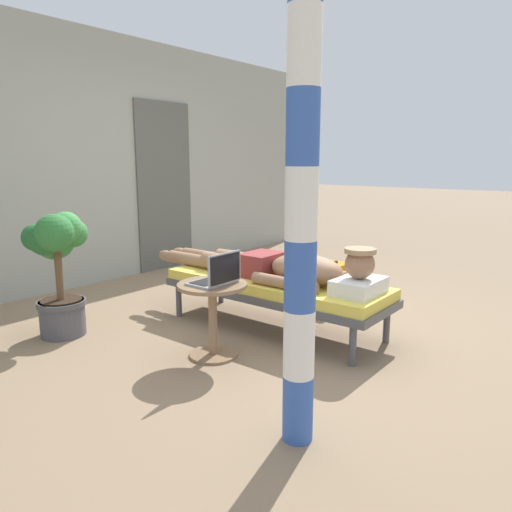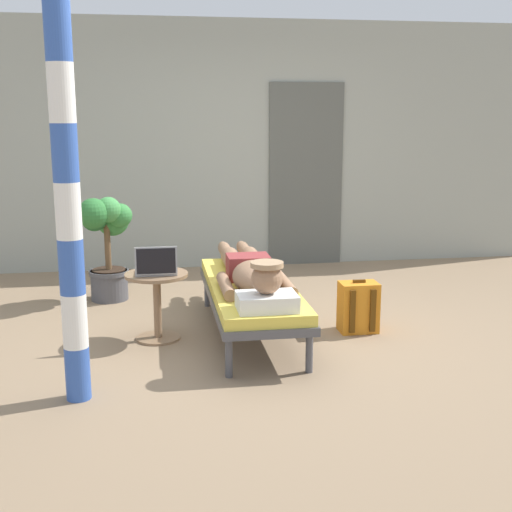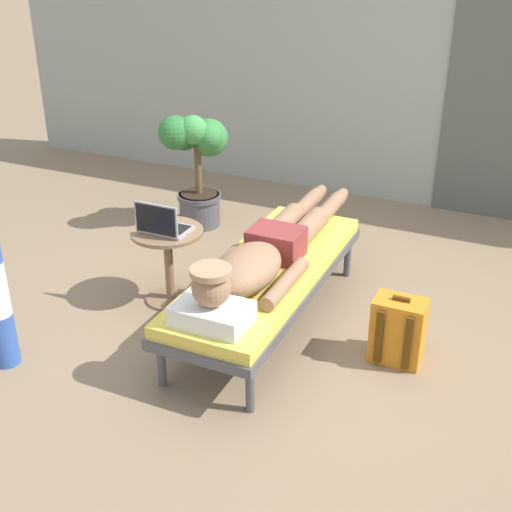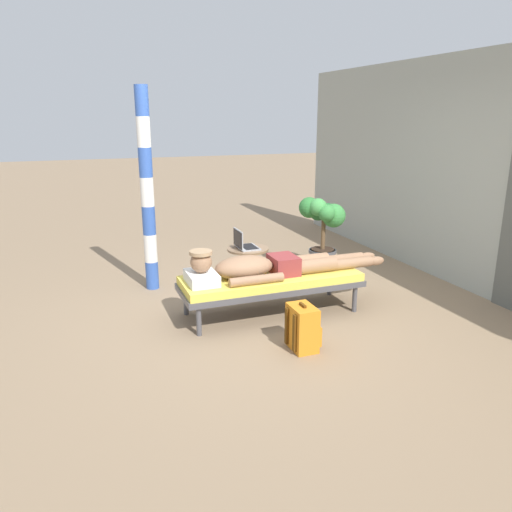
{
  "view_description": "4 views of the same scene",
  "coord_description": "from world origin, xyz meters",
  "px_view_note": "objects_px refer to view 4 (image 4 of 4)",
  "views": [
    {
      "loc": [
        -3.14,
        -2.25,
        1.36
      ],
      "look_at": [
        -0.1,
        0.17,
        0.58
      ],
      "focal_mm": 34.14,
      "sensor_mm": 36.0,
      "label": 1
    },
    {
      "loc": [
        -0.83,
        -5.02,
        1.72
      ],
      "look_at": [
        -0.06,
        -0.12,
        0.65
      ],
      "focal_mm": 47.26,
      "sensor_mm": 36.0,
      "label": 2
    },
    {
      "loc": [
        1.4,
        -3.46,
        2.36
      ],
      "look_at": [
        -0.13,
        -0.09,
        0.51
      ],
      "focal_mm": 47.72,
      "sensor_mm": 36.0,
      "label": 3
    },
    {
      "loc": [
        4.39,
        -1.86,
        2.01
      ],
      "look_at": [
        -0.09,
        -0.18,
        0.64
      ],
      "focal_mm": 34.81,
      "sensor_mm": 36.0,
      "label": 4
    }
  ],
  "objects_px": {
    "person_reclining": "(265,266)",
    "backpack": "(303,328)",
    "lounge_chair": "(271,282)",
    "porch_post": "(147,192)",
    "laptop": "(244,244)",
    "side_table": "(248,262)",
    "potted_plant": "(323,225)"
  },
  "relations": [
    {
      "from": "lounge_chair",
      "to": "person_reclining",
      "type": "bearing_deg",
      "value": -90.0
    },
    {
      "from": "lounge_chair",
      "to": "porch_post",
      "type": "bearing_deg",
      "value": -139.68
    },
    {
      "from": "laptop",
      "to": "side_table",
      "type": "bearing_deg",
      "value": 90.0
    },
    {
      "from": "lounge_chair",
      "to": "potted_plant",
      "type": "distance_m",
      "value": 1.69
    },
    {
      "from": "laptop",
      "to": "porch_post",
      "type": "height_order",
      "value": "porch_post"
    },
    {
      "from": "person_reclining",
      "to": "backpack",
      "type": "height_order",
      "value": "person_reclining"
    },
    {
      "from": "laptop",
      "to": "lounge_chair",
      "type": "bearing_deg",
      "value": 3.8
    },
    {
      "from": "person_reclining",
      "to": "backpack",
      "type": "xyz_separation_m",
      "value": [
        0.86,
        0.01,
        -0.32
      ]
    },
    {
      "from": "porch_post",
      "to": "person_reclining",
      "type": "bearing_deg",
      "value": 38.54
    },
    {
      "from": "backpack",
      "to": "potted_plant",
      "type": "xyz_separation_m",
      "value": [
        -2.02,
        1.25,
        0.41
      ]
    },
    {
      "from": "backpack",
      "to": "porch_post",
      "type": "xyz_separation_m",
      "value": [
        -2.08,
        -0.99,
        0.96
      ]
    },
    {
      "from": "potted_plant",
      "to": "backpack",
      "type": "bearing_deg",
      "value": -31.81
    },
    {
      "from": "person_reclining",
      "to": "potted_plant",
      "type": "height_order",
      "value": "potted_plant"
    },
    {
      "from": "lounge_chair",
      "to": "porch_post",
      "type": "distance_m",
      "value": 1.79
    },
    {
      "from": "backpack",
      "to": "laptop",
      "type": "bearing_deg",
      "value": 179.98
    },
    {
      "from": "potted_plant",
      "to": "porch_post",
      "type": "bearing_deg",
      "value": -91.44
    },
    {
      "from": "backpack",
      "to": "porch_post",
      "type": "relative_size",
      "value": 0.18
    },
    {
      "from": "lounge_chair",
      "to": "person_reclining",
      "type": "distance_m",
      "value": 0.18
    },
    {
      "from": "person_reclining",
      "to": "backpack",
      "type": "bearing_deg",
      "value": 1.0
    },
    {
      "from": "laptop",
      "to": "potted_plant",
      "type": "distance_m",
      "value": 1.33
    },
    {
      "from": "laptop",
      "to": "potted_plant",
      "type": "height_order",
      "value": "potted_plant"
    },
    {
      "from": "person_reclining",
      "to": "porch_post",
      "type": "height_order",
      "value": "porch_post"
    },
    {
      "from": "potted_plant",
      "to": "laptop",
      "type": "bearing_deg",
      "value": -70.63
    },
    {
      "from": "lounge_chair",
      "to": "laptop",
      "type": "bearing_deg",
      "value": -176.2
    },
    {
      "from": "person_reclining",
      "to": "side_table",
      "type": "bearing_deg",
      "value": 174.71
    },
    {
      "from": "lounge_chair",
      "to": "person_reclining",
      "type": "height_order",
      "value": "person_reclining"
    },
    {
      "from": "person_reclining",
      "to": "side_table",
      "type": "distance_m",
      "value": 0.74
    },
    {
      "from": "lounge_chair",
      "to": "person_reclining",
      "type": "xyz_separation_m",
      "value": [
        0.0,
        -0.06,
        0.17
      ]
    },
    {
      "from": "laptop",
      "to": "porch_post",
      "type": "xyz_separation_m",
      "value": [
        -0.5,
        -0.99,
        0.58
      ]
    },
    {
      "from": "porch_post",
      "to": "backpack",
      "type": "bearing_deg",
      "value": 25.39
    },
    {
      "from": "lounge_chair",
      "to": "backpack",
      "type": "distance_m",
      "value": 0.87
    },
    {
      "from": "person_reclining",
      "to": "potted_plant",
      "type": "bearing_deg",
      "value": 132.51
    }
  ]
}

